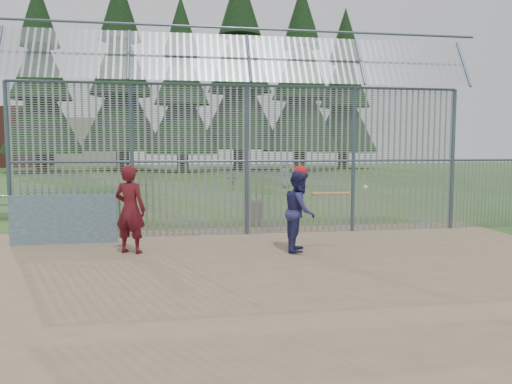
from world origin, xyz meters
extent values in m
plane|color=#2D511E|center=(0.00, 0.00, 0.00)|extent=(120.00, 120.00, 0.00)
cube|color=#756047|center=(0.00, -0.50, 0.01)|extent=(14.00, 10.00, 0.02)
cube|color=#38566B|center=(-4.60, 2.90, 0.62)|extent=(2.50, 0.12, 1.20)
imported|color=navy|center=(0.86, 1.12, 0.93)|extent=(0.94, 1.06, 1.83)
imported|color=maroon|center=(-2.91, 1.52, 1.00)|extent=(0.84, 0.72, 1.96)
imported|color=slate|center=(4.50, 18.39, 0.77)|extent=(0.89, 0.86, 1.54)
imported|color=gray|center=(1.22, 17.28, 0.52)|extent=(0.61, 0.27, 1.03)
sphere|color=red|center=(0.86, 1.12, 1.83)|extent=(0.29, 0.29, 0.29)
cylinder|color=#AA7F4C|center=(1.56, 0.97, 1.33)|extent=(0.85, 0.09, 0.07)
sphere|color=#AA7F4C|center=(1.13, 0.97, 1.33)|extent=(0.09, 0.09, 0.09)
sphere|color=white|center=(2.25, 0.73, 1.49)|extent=(0.09, 0.09, 0.09)
cylinder|color=gray|center=(0.48, 5.16, 0.35)|extent=(0.52, 0.52, 0.70)
cylinder|color=#9EA0A5|center=(0.48, 5.16, 0.72)|extent=(0.56, 0.56, 0.05)
sphere|color=#9EA0A5|center=(0.48, 5.16, 0.77)|extent=(0.10, 0.10, 0.10)
cube|color=gray|center=(-6.79, 7.62, 0.20)|extent=(3.00, 0.25, 0.05)
cube|color=slate|center=(-6.79, 7.97, 0.45)|extent=(3.00, 0.25, 0.05)
cube|color=slate|center=(-6.79, 8.32, 0.70)|extent=(3.00, 0.25, 0.05)
cube|color=gray|center=(-5.39, 7.97, 0.35)|extent=(0.06, 0.90, 0.70)
cylinder|color=#47566B|center=(-6.00, 3.50, 2.00)|extent=(0.10, 0.10, 4.00)
cylinder|color=#47566B|center=(-3.00, 3.50, 2.00)|extent=(0.10, 0.10, 4.00)
cylinder|color=#47566B|center=(0.00, 3.50, 2.00)|extent=(0.10, 0.10, 4.00)
cylinder|color=#47566B|center=(3.00, 3.50, 2.00)|extent=(0.10, 0.10, 4.00)
cylinder|color=#47566B|center=(6.00, 3.50, 2.00)|extent=(0.10, 0.10, 4.00)
cylinder|color=#47566B|center=(0.00, 3.50, 4.00)|extent=(12.00, 0.07, 0.07)
cylinder|color=#47566B|center=(0.00, 3.50, 2.00)|extent=(12.00, 0.06, 0.06)
cube|color=gray|center=(0.00, 3.50, 2.00)|extent=(12.00, 0.02, 4.00)
cube|color=gray|center=(0.00, 3.12, 4.65)|extent=(12.00, 0.77, 1.31)
cylinder|color=#47566B|center=(6.00, 3.50, 1.00)|extent=(0.08, 0.08, 2.00)
cylinder|color=#332319|center=(-14.00, 40.00, 1.53)|extent=(1.19, 1.19, 3.06)
cone|color=black|center=(-14.00, 40.00, 10.20)|extent=(7.48, 7.48, 13.94)
cylinder|color=#332319|center=(-7.00, 43.00, 1.71)|extent=(1.33, 1.33, 3.42)
cone|color=black|center=(-7.00, 43.00, 11.40)|extent=(8.36, 8.36, 15.58)
cylinder|color=#332319|center=(-1.00, 39.00, 1.44)|extent=(1.12, 1.12, 2.88)
cone|color=black|center=(-1.00, 39.00, 9.60)|extent=(7.04, 7.04, 13.12)
cylinder|color=#332319|center=(5.00, 42.00, 1.80)|extent=(1.40, 1.40, 3.60)
cone|color=black|center=(5.00, 42.00, 12.00)|extent=(8.80, 8.80, 16.40)
cylinder|color=#332319|center=(11.00, 40.00, 1.62)|extent=(1.26, 1.26, 3.24)
cone|color=black|center=(11.00, 40.00, 10.80)|extent=(7.92, 7.92, 14.76)
cylinder|color=#332319|center=(17.00, 44.00, 1.53)|extent=(1.19, 1.19, 3.06)
cone|color=black|center=(17.00, 44.00, 10.20)|extent=(7.48, 7.48, 13.94)
cube|color=brown|center=(-22.00, 55.00, 3.50)|extent=(10.00, 8.00, 7.00)
cube|color=#B2A58C|center=(-12.00, 58.00, 3.00)|extent=(8.00, 7.00, 6.00)
camera|label=1|loc=(-1.96, -9.74, 2.38)|focal=35.00mm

